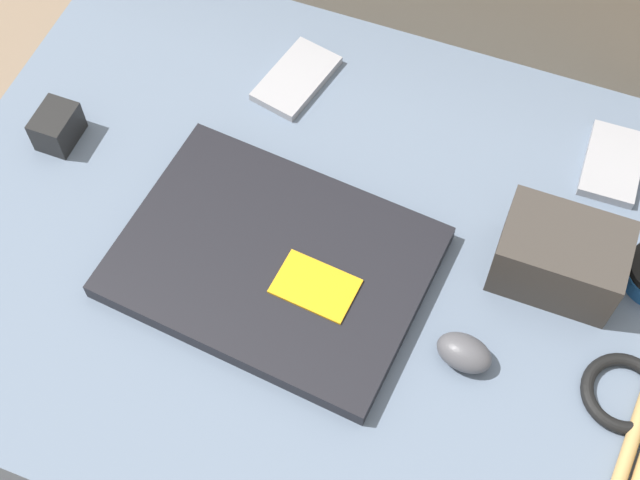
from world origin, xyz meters
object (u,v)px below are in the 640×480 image
object	(u,v)px
camera_pouch	(560,257)
computer_mouse	(464,353)
phone_black	(613,164)
charger_brick	(57,127)
phone_silver	(296,78)
laptop	(274,262)

from	to	relation	value
camera_pouch	computer_mouse	bearing A→B (deg)	-116.04
computer_mouse	phone_black	world-z (taller)	computer_mouse
computer_mouse	charger_brick	distance (m)	0.57
phone_silver	computer_mouse	bearing A→B (deg)	-31.35
laptop	computer_mouse	distance (m)	0.24
charger_brick	computer_mouse	bearing A→B (deg)	-10.96
laptop	camera_pouch	size ratio (longest dim) A/B	2.66
phone_silver	charger_brick	size ratio (longest dim) A/B	2.25
phone_silver	camera_pouch	world-z (taller)	camera_pouch
phone_silver	phone_black	distance (m)	0.42
computer_mouse	charger_brick	world-z (taller)	charger_brick
computer_mouse	camera_pouch	xyz separation A→B (m)	(0.07, 0.14, 0.02)
laptop	phone_black	xyz separation A→B (m)	(0.34, 0.28, -0.01)
phone_silver	phone_black	world-z (taller)	phone_black
laptop	camera_pouch	distance (m)	0.32
laptop	computer_mouse	bearing A→B (deg)	-2.56
laptop	charger_brick	distance (m)	0.33
computer_mouse	camera_pouch	size ratio (longest dim) A/B	0.49
phone_silver	charger_brick	xyz separation A→B (m)	(-0.24, -0.19, 0.02)
laptop	phone_silver	size ratio (longest dim) A/B	2.80
laptop	phone_black	distance (m)	0.44
computer_mouse	charger_brick	size ratio (longest dim) A/B	1.15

